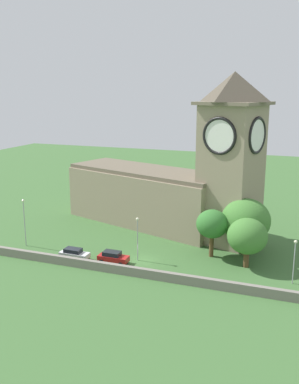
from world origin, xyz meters
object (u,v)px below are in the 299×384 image
(tree_by_tower, at_px, (246,221))
(tree_riverside_east, at_px, (247,236))
(church, at_px, (174,184))
(streetlamp_west_mid, at_px, (138,232))
(streetlamp_west_end, at_px, (24,215))
(car_red, at_px, (113,257))
(car_white, at_px, (74,254))
(tree_churchyard, at_px, (212,224))
(streetlamp_central, at_px, (295,254))

(tree_by_tower, bearing_deg, tree_riverside_east, -78.83)
(church, height_order, streetlamp_west_mid, church)
(streetlamp_west_mid, height_order, tree_riverside_east, tree_riverside_east)
(streetlamp_west_end, height_order, streetlamp_west_mid, streetlamp_west_end)
(streetlamp_west_end, bearing_deg, car_red, -5.15)
(streetlamp_west_mid, bearing_deg, car_white, -162.51)
(streetlamp_west_end, xyz_separation_m, tree_churchyard, (29.33, 6.06, 0.01))
(streetlamp_central, relative_size, tree_churchyard, 0.82)
(streetlamp_central, xyz_separation_m, tree_churchyard, (-12.09, 5.59, 1.04))
(streetlamp_west_end, bearing_deg, tree_by_tower, 14.73)
(tree_churchyard, distance_m, tree_by_tower, 5.37)
(tree_churchyard, distance_m, tree_riverside_east, 5.99)
(church, relative_size, streetlamp_west_end, 4.99)
(car_white, distance_m, streetlamp_west_mid, 10.25)
(church, relative_size, tree_riverside_east, 5.40)
(tree_riverside_east, bearing_deg, tree_churchyard, 158.34)
(church, xyz_separation_m, streetlamp_central, (21.57, -16.53, -4.28))
(streetlamp_west_end, relative_size, tree_riverside_east, 1.08)
(streetlamp_west_end, distance_m, streetlamp_central, 41.44)
(car_white, height_order, tree_riverside_east, tree_riverside_east)
(streetlamp_west_end, xyz_separation_m, streetlamp_west_mid, (19.39, 0.69, -0.66))
(streetlamp_west_end, relative_size, tree_by_tower, 0.89)
(car_red, bearing_deg, streetlamp_west_end, 174.85)
(car_white, relative_size, streetlamp_west_end, 0.58)
(car_white, distance_m, tree_riverside_east, 25.64)
(car_red, distance_m, streetlamp_west_end, 16.96)
(tree_churchyard, bearing_deg, tree_riverside_east, -21.66)
(streetlamp_west_end, relative_size, streetlamp_central, 1.30)
(streetlamp_west_mid, height_order, streetlamp_central, streetlamp_west_mid)
(streetlamp_central, height_order, tree_by_tower, tree_by_tower)
(streetlamp_west_end, distance_m, streetlamp_west_mid, 19.41)
(tree_riverside_east, xyz_separation_m, tree_by_tower, (-1.00, 5.05, 0.74))
(car_white, height_order, streetlamp_central, streetlamp_central)
(car_red, distance_m, streetlamp_west_mid, 5.18)
(tree_riverside_east, bearing_deg, streetlamp_west_end, -173.70)
(tree_churchyard, bearing_deg, church, 130.93)
(car_red, bearing_deg, church, 79.26)
(car_white, xyz_separation_m, streetlamp_west_end, (-10.25, 2.19, 4.30))
(car_red, relative_size, tree_riverside_east, 0.63)
(car_red, xyz_separation_m, streetlamp_central, (25.07, 1.93, 3.23))
(tree_churchyard, bearing_deg, streetlamp_west_mid, -151.64)
(church, distance_m, tree_churchyard, 14.83)
(tree_by_tower, bearing_deg, car_white, -154.84)
(streetlamp_central, relative_size, tree_by_tower, 0.69)
(tree_churchyard, relative_size, tree_by_tower, 0.84)
(church, height_order, tree_churchyard, church)
(streetlamp_central, height_order, tree_churchyard, tree_churchyard)
(streetlamp_west_mid, distance_m, tree_churchyard, 11.32)
(church, relative_size, streetlamp_west_mid, 5.86)
(church, height_order, car_white, church)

